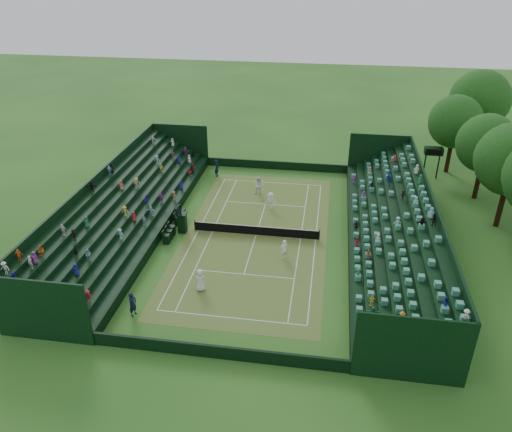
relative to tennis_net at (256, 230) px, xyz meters
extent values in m
plane|color=#23581B|center=(0.00, 0.00, -0.53)|extent=(160.00, 160.00, 0.00)
cube|color=#42802A|center=(0.00, 0.00, -0.52)|extent=(12.97, 26.77, 0.01)
cube|color=black|center=(0.00, 15.88, -0.03)|extent=(17.17, 0.20, 1.00)
cube|color=black|center=(0.00, -15.88, -0.03)|extent=(17.17, 0.20, 1.00)
cube|color=black|center=(8.48, 0.00, -0.03)|extent=(0.20, 31.77, 1.00)
cube|color=black|center=(-8.48, 0.00, -0.03)|extent=(0.20, 31.77, 1.00)
cube|color=black|center=(8.98, 0.00, -0.03)|extent=(0.80, 32.00, 1.00)
cube|color=black|center=(9.79, 0.00, 0.20)|extent=(0.80, 32.00, 1.45)
cube|color=black|center=(10.58, 0.00, 0.42)|extent=(0.80, 32.00, 1.90)
cube|color=black|center=(11.38, 0.00, 0.65)|extent=(0.80, 32.00, 2.35)
cube|color=black|center=(12.18, 0.00, 0.87)|extent=(0.80, 32.00, 2.80)
cube|color=black|center=(12.98, 0.00, 1.10)|extent=(0.80, 32.00, 3.25)
cube|color=black|center=(13.79, 0.00, 1.32)|extent=(0.80, 32.00, 3.70)
cube|color=black|center=(14.59, 0.00, 1.55)|extent=(0.80, 32.00, 4.15)
cube|color=black|center=(15.08, 0.00, 1.92)|extent=(0.20, 32.00, 4.90)
cube|color=black|center=(-8.98, 0.00, -0.03)|extent=(0.80, 32.00, 1.00)
cube|color=black|center=(-9.79, 0.00, 0.20)|extent=(0.80, 32.00, 1.45)
cube|color=black|center=(-10.58, 0.00, 0.42)|extent=(0.80, 32.00, 1.90)
cube|color=black|center=(-11.38, 0.00, 0.65)|extent=(0.80, 32.00, 2.35)
cube|color=black|center=(-12.18, 0.00, 0.87)|extent=(0.80, 32.00, 2.80)
cube|color=black|center=(-12.98, 0.00, 1.10)|extent=(0.80, 32.00, 3.25)
cube|color=black|center=(-13.79, 0.00, 1.32)|extent=(0.80, 32.00, 3.70)
cube|color=black|center=(-14.59, 0.00, 1.55)|extent=(0.80, 32.00, 4.15)
cube|color=black|center=(-15.08, 0.00, 1.92)|extent=(0.20, 32.00, 4.90)
cylinder|color=black|center=(-5.79, 0.00, 0.00)|extent=(0.10, 0.10, 1.06)
cylinder|color=black|center=(5.79, 0.00, 0.00)|extent=(0.10, 0.10, 1.06)
cube|color=black|center=(0.00, 0.00, -0.07)|extent=(11.57, 0.02, 0.86)
cube|color=white|center=(0.00, 0.00, 0.40)|extent=(11.57, 0.04, 0.07)
cylinder|color=black|center=(17.00, 16.00, 0.97)|extent=(0.16, 0.16, 3.00)
cylinder|color=black|center=(18.50, 16.00, 0.97)|extent=(0.16, 0.16, 3.00)
cube|color=black|center=(17.75, 16.00, 2.77)|extent=(2.00, 1.00, 0.80)
cylinder|color=black|center=(22.38, 5.30, 1.29)|extent=(0.50, 0.50, 3.64)
cylinder|color=black|center=(21.71, 11.31, 1.11)|extent=(0.50, 0.50, 3.28)
sphere|color=#194714|center=(21.71, 11.31, 5.56)|extent=(6.00, 6.00, 6.00)
cylinder|color=black|center=(20.00, 18.22, 1.12)|extent=(0.50, 0.50, 3.30)
sphere|color=#194714|center=(20.00, 18.22, 5.60)|extent=(6.03, 6.03, 6.03)
cylinder|color=black|center=(23.58, 23.61, 1.44)|extent=(0.50, 0.50, 3.94)
sphere|color=#194714|center=(23.58, 23.61, 6.79)|extent=(7.20, 7.20, 7.20)
cube|color=black|center=(-6.84, -0.47, 0.40)|extent=(0.72, 0.72, 1.86)
cube|color=black|center=(-6.84, -0.47, 1.38)|extent=(0.93, 0.93, 0.10)
cube|color=black|center=(-7.20, -0.47, 1.74)|extent=(0.08, 0.93, 0.72)
imported|color=black|center=(-6.84, -0.47, 1.92)|extent=(0.52, 0.57, 0.96)
cube|color=black|center=(-7.69, -2.66, -0.08)|extent=(0.55, 0.55, 0.89)
cube|color=black|center=(-7.96, -2.66, 0.47)|extent=(0.07, 0.55, 0.55)
cube|color=black|center=(-7.69, -1.86, -0.08)|extent=(0.55, 0.55, 0.89)
cube|color=black|center=(-7.96, -1.86, 0.47)|extent=(0.07, 0.55, 0.55)
cube|color=black|center=(-7.69, -1.06, -0.08)|extent=(0.55, 0.55, 0.89)
cube|color=black|center=(-7.96, -1.06, 0.47)|extent=(0.07, 0.55, 0.55)
cube|color=black|center=(-7.69, 0.74, -0.08)|extent=(0.55, 0.55, 0.89)
cube|color=black|center=(-7.96, 0.74, 0.47)|extent=(0.07, 0.55, 0.55)
cube|color=black|center=(-7.69, 1.54, -0.08)|extent=(0.55, 0.55, 0.89)
cube|color=black|center=(-7.96, 1.54, 0.47)|extent=(0.07, 0.55, 0.55)
cube|color=black|center=(-7.69, 2.34, -0.08)|extent=(0.55, 0.55, 0.89)
cube|color=black|center=(-7.96, 2.34, 0.47)|extent=(0.07, 0.55, 0.55)
imported|color=silver|center=(-2.91, -9.00, 0.41)|extent=(1.07, 0.90, 1.88)
imported|color=white|center=(2.95, -3.46, 0.36)|extent=(0.77, 0.68, 1.78)
imported|color=silver|center=(-1.02, 8.69, 0.48)|extent=(1.03, 0.84, 2.01)
imported|color=white|center=(0.63, 5.56, 0.36)|extent=(1.18, 0.71, 1.78)
imported|color=black|center=(-6.56, 12.73, 0.48)|extent=(0.53, 0.77, 2.02)
imported|color=black|center=(-6.94, -12.62, 0.43)|extent=(0.65, 0.80, 1.91)
camera|label=1|loc=(6.11, -39.28, 22.73)|focal=35.00mm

